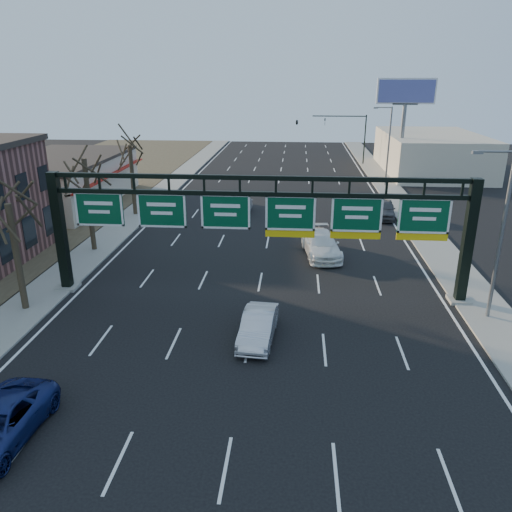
{
  "coord_description": "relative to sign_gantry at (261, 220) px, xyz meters",
  "views": [
    {
      "loc": [
        2.09,
        -19.1,
        12.4
      ],
      "look_at": [
        0.06,
        6.0,
        3.2
      ],
      "focal_mm": 35.0,
      "sensor_mm": 36.0,
      "label": 1
    }
  ],
  "objects": [
    {
      "name": "ground",
      "position": [
        -0.16,
        -8.0,
        -4.63
      ],
      "size": [
        160.0,
        160.0,
        0.0
      ],
      "primitive_type": "plane",
      "color": "black",
      "rests_on": "ground"
    },
    {
      "name": "sidewalk_left",
      "position": [
        -12.96,
        12.0,
        -4.57
      ],
      "size": [
        3.0,
        120.0,
        0.12
      ],
      "primitive_type": "cube",
      "color": "gray",
      "rests_on": "ground"
    },
    {
      "name": "sidewalk_right",
      "position": [
        12.64,
        12.0,
        -4.57
      ],
      "size": [
        3.0,
        120.0,
        0.12
      ],
      "primitive_type": "cube",
      "color": "gray",
      "rests_on": "ground"
    },
    {
      "name": "lane_markings",
      "position": [
        -0.16,
        12.0,
        -4.62
      ],
      "size": [
        21.6,
        120.0,
        0.01
      ],
      "primitive_type": "cube",
      "color": "white",
      "rests_on": "ground"
    },
    {
      "name": "sign_gantry",
      "position": [
        0.0,
        0.0,
        0.0
      ],
      "size": [
        24.6,
        1.2,
        7.2
      ],
      "color": "black",
      "rests_on": "ground"
    },
    {
      "name": "cream_strip",
      "position": [
        -21.64,
        21.0,
        -2.27
      ],
      "size": [
        10.9,
        18.4,
        4.7
      ],
      "color": "#BFB29E",
      "rests_on": "ground"
    },
    {
      "name": "building_right_distant",
      "position": [
        19.84,
        42.0,
        -2.13
      ],
      "size": [
        12.0,
        20.0,
        5.0
      ],
      "primitive_type": "cube",
      "color": "#BFB29E",
      "rests_on": "ground"
    },
    {
      "name": "tree_gantry",
      "position": [
        -12.96,
        -3.0,
        2.48
      ],
      "size": [
        3.6,
        3.6,
        8.48
      ],
      "color": "#2E2619",
      "rests_on": "sidewalk_left"
    },
    {
      "name": "tree_mid",
      "position": [
        -12.96,
        7.0,
        3.23
      ],
      "size": [
        3.6,
        3.6,
        9.24
      ],
      "color": "#2E2619",
      "rests_on": "sidewalk_left"
    },
    {
      "name": "tree_far",
      "position": [
        -12.96,
        17.0,
        2.86
      ],
      "size": [
        3.6,
        3.6,
        8.86
      ],
      "color": "#2E2619",
      "rests_on": "sidewalk_left"
    },
    {
      "name": "streetlight_near",
      "position": [
        12.31,
        -2.0,
        0.45
      ],
      "size": [
        2.15,
        0.22,
        9.0
      ],
      "color": "slate",
      "rests_on": "sidewalk_right"
    },
    {
      "name": "streetlight_far",
      "position": [
        12.31,
        32.0,
        0.45
      ],
      "size": [
        2.15,
        0.22,
        9.0
      ],
      "color": "slate",
      "rests_on": "sidewalk_right"
    },
    {
      "name": "billboard_right",
      "position": [
        14.84,
        36.98,
        4.43
      ],
      "size": [
        7.0,
        0.5,
        12.0
      ],
      "color": "slate",
      "rests_on": "ground"
    },
    {
      "name": "traffic_signal_mast",
      "position": [
        5.53,
        47.0,
        0.87
      ],
      "size": [
        10.16,
        0.54,
        7.0
      ],
      "color": "black",
      "rests_on": "ground"
    },
    {
      "name": "car_silver_sedan",
      "position": [
        0.27,
        -5.3,
        -3.91
      ],
      "size": [
        1.87,
        4.49,
        1.45
      ],
      "primitive_type": "imported",
      "rotation": [
        0.0,
        0.0,
        -0.08
      ],
      "color": "silver",
      "rests_on": "ground"
    },
    {
      "name": "car_white_wagon",
      "position": [
        3.88,
        7.29,
        -3.79
      ],
      "size": [
        3.1,
        6.02,
        1.67
      ],
      "primitive_type": "imported",
      "rotation": [
        0.0,
        0.0,
        0.14
      ],
      "color": "white",
      "rests_on": "ground"
    },
    {
      "name": "car_grey_far",
      "position": [
        10.04,
        17.97,
        -3.82
      ],
      "size": [
        2.53,
        4.98,
        1.63
      ],
      "primitive_type": "imported",
      "rotation": [
        0.0,
        0.0,
        -0.13
      ],
      "color": "#3E4043",
      "rests_on": "ground"
    },
    {
      "name": "car_silver_distant",
      "position": [
        -3.21,
        18.24,
        -3.96
      ],
      "size": [
        2.0,
        4.25,
        1.35
      ],
      "primitive_type": "imported",
      "rotation": [
        0.0,
        0.0,
        -0.14
      ],
      "color": "silver",
      "rests_on": "ground"
    }
  ]
}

